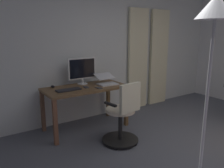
{
  "coord_description": "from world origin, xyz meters",
  "views": [
    {
      "loc": [
        2.6,
        1.22,
        1.65
      ],
      "look_at": [
        0.76,
        -1.52,
        0.89
      ],
      "focal_mm": 36.01,
      "sensor_mm": 36.0,
      "label": 1
    }
  ],
  "objects_px": {
    "desk": "(85,92)",
    "cell_phone_by_monitor": "(86,87)",
    "floor_lamp": "(214,26)",
    "computer_mouse": "(53,86)",
    "computer_monitor": "(82,69)",
    "office_chair": "(123,115)",
    "laptop": "(106,81)",
    "cell_phone_face_up": "(99,88)",
    "computer_keyboard": "(69,90)"
  },
  "relations": [
    {
      "from": "desk",
      "to": "cell_phone_by_monitor",
      "type": "bearing_deg",
      "value": 77.44
    },
    {
      "from": "floor_lamp",
      "to": "computer_mouse",
      "type": "bearing_deg",
      "value": -74.11
    },
    {
      "from": "computer_monitor",
      "to": "cell_phone_by_monitor",
      "type": "xyz_separation_m",
      "value": [
        0.07,
        0.28,
        -0.26
      ]
    },
    {
      "from": "office_chair",
      "to": "laptop",
      "type": "xyz_separation_m",
      "value": [
        -0.21,
        -0.79,
        0.36
      ]
    },
    {
      "from": "computer_mouse",
      "to": "cell_phone_by_monitor",
      "type": "distance_m",
      "value": 0.56
    },
    {
      "from": "desk",
      "to": "cell_phone_face_up",
      "type": "height_order",
      "value": "cell_phone_face_up"
    },
    {
      "from": "desk",
      "to": "cell_phone_by_monitor",
      "type": "distance_m",
      "value": 0.12
    },
    {
      "from": "desk",
      "to": "computer_mouse",
      "type": "distance_m",
      "value": 0.55
    },
    {
      "from": "laptop",
      "to": "floor_lamp",
      "type": "bearing_deg",
      "value": 86.37
    },
    {
      "from": "laptop",
      "to": "computer_mouse",
      "type": "bearing_deg",
      "value": -15.92
    },
    {
      "from": "computer_monitor",
      "to": "cell_phone_by_monitor",
      "type": "height_order",
      "value": "computer_monitor"
    },
    {
      "from": "laptop",
      "to": "computer_monitor",
      "type": "bearing_deg",
      "value": -33.72
    },
    {
      "from": "computer_keyboard",
      "to": "floor_lamp",
      "type": "xyz_separation_m",
      "value": [
        -0.54,
        2.06,
        0.94
      ]
    },
    {
      "from": "computer_mouse",
      "to": "cell_phone_face_up",
      "type": "bearing_deg",
      "value": 142.8
    },
    {
      "from": "cell_phone_face_up",
      "to": "floor_lamp",
      "type": "relative_size",
      "value": 0.07
    },
    {
      "from": "desk",
      "to": "office_chair",
      "type": "height_order",
      "value": "office_chair"
    },
    {
      "from": "computer_keyboard",
      "to": "computer_mouse",
      "type": "xyz_separation_m",
      "value": [
        0.14,
        -0.34,
        0.01
      ]
    },
    {
      "from": "laptop",
      "to": "cell_phone_face_up",
      "type": "xyz_separation_m",
      "value": [
        0.27,
        0.18,
        -0.05
      ]
    },
    {
      "from": "desk",
      "to": "computer_monitor",
      "type": "distance_m",
      "value": 0.43
    },
    {
      "from": "computer_monitor",
      "to": "computer_mouse",
      "type": "height_order",
      "value": "computer_monitor"
    },
    {
      "from": "office_chair",
      "to": "floor_lamp",
      "type": "xyz_separation_m",
      "value": [
        -0.0,
        1.32,
        1.26
      ]
    },
    {
      "from": "office_chair",
      "to": "floor_lamp",
      "type": "distance_m",
      "value": 1.82
    },
    {
      "from": "floor_lamp",
      "to": "office_chair",
      "type": "bearing_deg",
      "value": -89.9
    },
    {
      "from": "computer_keyboard",
      "to": "laptop",
      "type": "relative_size",
      "value": 1.07
    },
    {
      "from": "office_chair",
      "to": "cell_phone_face_up",
      "type": "bearing_deg",
      "value": 88.7
    },
    {
      "from": "cell_phone_by_monitor",
      "to": "desk",
      "type": "bearing_deg",
      "value": -93.44
    },
    {
      "from": "cell_phone_by_monitor",
      "to": "cell_phone_face_up",
      "type": "bearing_deg",
      "value": 143.27
    },
    {
      "from": "desk",
      "to": "computer_keyboard",
      "type": "relative_size",
      "value": 3.56
    },
    {
      "from": "floor_lamp",
      "to": "cell_phone_face_up",
      "type": "bearing_deg",
      "value": -88.08
    },
    {
      "from": "laptop",
      "to": "floor_lamp",
      "type": "relative_size",
      "value": 0.18
    },
    {
      "from": "cell_phone_face_up",
      "to": "cell_phone_by_monitor",
      "type": "bearing_deg",
      "value": -45.39
    },
    {
      "from": "desk",
      "to": "laptop",
      "type": "relative_size",
      "value": 3.81
    },
    {
      "from": "computer_keyboard",
      "to": "computer_mouse",
      "type": "relative_size",
      "value": 3.92
    },
    {
      "from": "computer_keyboard",
      "to": "computer_mouse",
      "type": "height_order",
      "value": "computer_mouse"
    },
    {
      "from": "computer_keyboard",
      "to": "cell_phone_face_up",
      "type": "relative_size",
      "value": 2.72
    },
    {
      "from": "laptop",
      "to": "cell_phone_by_monitor",
      "type": "bearing_deg",
      "value": 5.47
    },
    {
      "from": "computer_keyboard",
      "to": "laptop",
      "type": "height_order",
      "value": "laptop"
    },
    {
      "from": "desk",
      "to": "computer_mouse",
      "type": "bearing_deg",
      "value": -28.29
    },
    {
      "from": "computer_monitor",
      "to": "laptop",
      "type": "relative_size",
      "value": 1.43
    },
    {
      "from": "laptop",
      "to": "floor_lamp",
      "type": "height_order",
      "value": "floor_lamp"
    },
    {
      "from": "computer_monitor",
      "to": "computer_mouse",
      "type": "xyz_separation_m",
      "value": [
        0.54,
        -0.04,
        -0.25
      ]
    },
    {
      "from": "computer_keyboard",
      "to": "cell_phone_face_up",
      "type": "distance_m",
      "value": 0.49
    },
    {
      "from": "desk",
      "to": "cell_phone_by_monitor",
      "type": "relative_size",
      "value": 9.69
    },
    {
      "from": "cell_phone_by_monitor",
      "to": "floor_lamp",
      "type": "bearing_deg",
      "value": 105.06
    },
    {
      "from": "computer_monitor",
      "to": "office_chair",
      "type": "bearing_deg",
      "value": 97.77
    },
    {
      "from": "desk",
      "to": "laptop",
      "type": "height_order",
      "value": "laptop"
    },
    {
      "from": "computer_mouse",
      "to": "floor_lamp",
      "type": "relative_size",
      "value": 0.05
    },
    {
      "from": "office_chair",
      "to": "laptop",
      "type": "distance_m",
      "value": 0.89
    },
    {
      "from": "desk",
      "to": "floor_lamp",
      "type": "xyz_separation_m",
      "value": [
        -0.2,
        2.14,
        1.05
      ]
    },
    {
      "from": "office_chair",
      "to": "computer_keyboard",
      "type": "relative_size",
      "value": 2.45
    }
  ]
}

